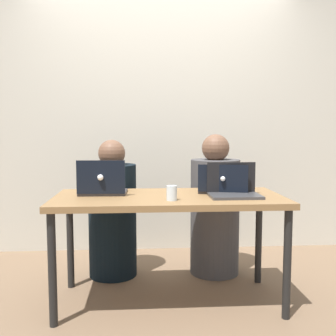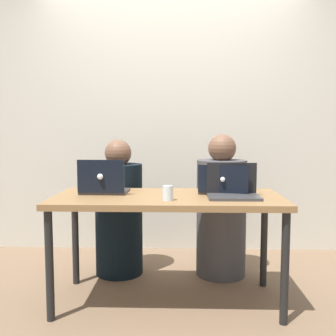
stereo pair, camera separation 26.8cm
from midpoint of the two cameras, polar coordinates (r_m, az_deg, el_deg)
The scene contains 9 objects.
ground_plane at distance 2.85m, azimuth -2.74°, elevation -18.79°, with size 12.00×12.00×0.00m, color #7A6048.
back_wall at distance 3.86m, azimuth -3.22°, elevation 6.48°, with size 4.50×0.10×2.48m, color beige.
desk at distance 2.64m, azimuth -2.81°, elevation -5.60°, with size 1.52×0.69×0.73m.
person_on_left at distance 3.22m, azimuth -10.44°, elevation -6.86°, with size 0.42×0.42×1.10m.
person_on_right at distance 3.23m, azimuth 4.45°, elevation -6.40°, with size 0.47×0.47×1.14m.
laptop_front_right at distance 2.62m, azimuth 6.64°, elevation -3.08°, with size 0.34×0.26×0.22m.
laptop_back_left at distance 2.73m, azimuth -12.28°, elevation -2.73°, with size 0.33×0.29×0.24m.
laptop_back_right at distance 2.74m, azimuth 5.23°, elevation -2.74°, with size 0.38×0.29×0.20m.
water_glass_center at distance 2.45m, azimuth -2.58°, elevation -3.81°, with size 0.07×0.07×0.09m.
Camera 1 is at (-0.18, -2.59, 1.17)m, focal length 42.00 mm.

